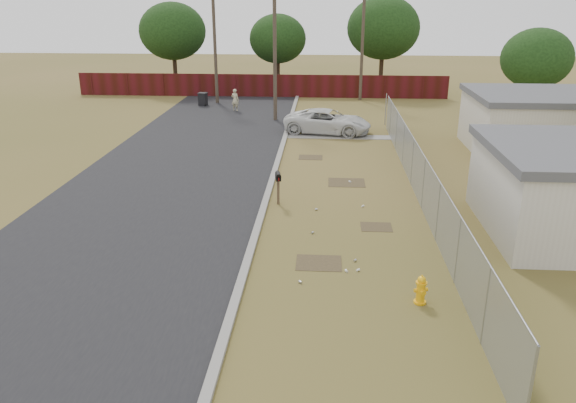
# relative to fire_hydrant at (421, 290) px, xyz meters

# --- Properties ---
(ground) EXTENTS (120.00, 120.00, 0.00)m
(ground) POSITION_rel_fire_hydrant_xyz_m (-1.94, 7.21, -0.39)
(ground) COLOR brown
(ground) RESTS_ON ground
(street) EXTENTS (15.10, 60.00, 0.12)m
(street) POSITION_rel_fire_hydrant_xyz_m (-8.69, 15.26, -0.37)
(street) COLOR black
(street) RESTS_ON ground
(chainlink_fence) EXTENTS (0.10, 27.06, 2.02)m
(chainlink_fence) POSITION_rel_fire_hydrant_xyz_m (1.18, 8.23, 0.41)
(chainlink_fence) COLOR gray
(chainlink_fence) RESTS_ON ground
(privacy_fence) EXTENTS (30.00, 0.12, 1.80)m
(privacy_fence) POSITION_rel_fire_hydrant_xyz_m (-7.94, 32.21, 0.51)
(privacy_fence) COLOR #450E12
(privacy_fence) RESTS_ON ground
(utility_poles) EXTENTS (12.60, 8.24, 9.00)m
(utility_poles) POSITION_rel_fire_hydrant_xyz_m (-5.60, 27.87, 4.31)
(utility_poles) COLOR #43382D
(utility_poles) RESTS_ON ground
(houses) EXTENTS (9.30, 17.24, 3.10)m
(houses) POSITION_rel_fire_hydrant_xyz_m (7.76, 10.34, 1.17)
(houses) COLOR beige
(houses) RESTS_ON ground
(horizon_trees) EXTENTS (33.32, 31.94, 7.78)m
(horizon_trees) POSITION_rel_fire_hydrant_xyz_m (-1.10, 30.76, 4.24)
(horizon_trees) COLOR #322516
(horizon_trees) RESTS_ON ground
(fire_hydrant) EXTENTS (0.41, 0.41, 0.83)m
(fire_hydrant) POSITION_rel_fire_hydrant_xyz_m (0.00, 0.00, 0.00)
(fire_hydrant) COLOR #FFB60D
(fire_hydrant) RESTS_ON ground
(mailbox) EXTENTS (0.28, 0.57, 1.30)m
(mailbox) POSITION_rel_fire_hydrant_xyz_m (-4.42, 7.35, 0.64)
(mailbox) COLOR brown
(mailbox) RESTS_ON ground
(pickup_truck) EXTENTS (5.45, 3.26, 1.42)m
(pickup_truck) POSITION_rel_fire_hydrant_xyz_m (-2.49, 19.65, 0.32)
(pickup_truck) COLOR silver
(pickup_truck) RESTS_ON ground
(pedestrian) EXTENTS (0.67, 0.55, 1.56)m
(pedestrian) POSITION_rel_fire_hydrant_xyz_m (-9.06, 26.17, 0.39)
(pedestrian) COLOR #C1B78E
(pedestrian) RESTS_ON ground
(trash_bin) EXTENTS (0.71, 0.77, 0.96)m
(trash_bin) POSITION_rel_fire_hydrant_xyz_m (-11.79, 28.04, 0.10)
(trash_bin) COLOR black
(trash_bin) RESTS_ON ground
(scattered_litter) EXTENTS (2.27, 9.49, 0.07)m
(scattered_litter) POSITION_rel_fire_hydrant_xyz_m (-2.10, 4.42, -0.35)
(scattered_litter) COLOR white
(scattered_litter) RESTS_ON ground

